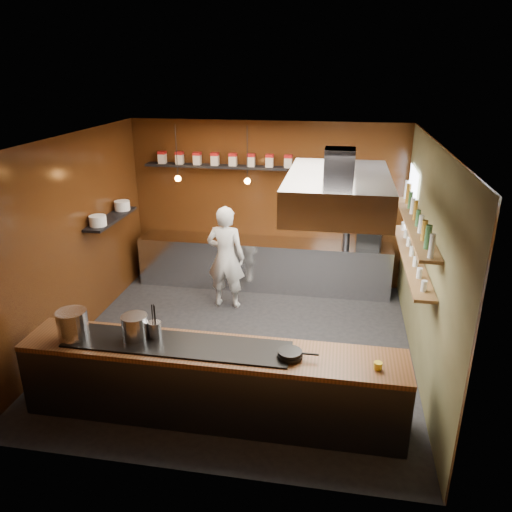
% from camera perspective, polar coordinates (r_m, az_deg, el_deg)
% --- Properties ---
extents(floor, '(5.00, 5.00, 0.00)m').
position_cam_1_polar(floor, '(7.54, -1.82, -10.18)').
color(floor, black).
rests_on(floor, ground).
extents(back_wall, '(5.00, 0.00, 5.00)m').
position_cam_1_polar(back_wall, '(9.23, 1.20, 5.92)').
color(back_wall, '#37160A').
rests_on(back_wall, ground).
extents(left_wall, '(0.00, 5.00, 5.00)m').
position_cam_1_polar(left_wall, '(7.76, -20.36, 1.64)').
color(left_wall, '#37160A').
rests_on(left_wall, ground).
extents(right_wall, '(0.00, 5.00, 5.00)m').
position_cam_1_polar(right_wall, '(6.85, 18.98, -0.71)').
color(right_wall, brown).
rests_on(right_wall, ground).
extents(ceiling, '(5.00, 5.00, 0.00)m').
position_cam_1_polar(ceiling, '(6.51, -2.13, 13.04)').
color(ceiling, silver).
rests_on(ceiling, back_wall).
extents(window_pane, '(0.00, 1.00, 1.00)m').
position_cam_1_polar(window_pane, '(8.33, 17.34, 6.15)').
color(window_pane, white).
rests_on(window_pane, right_wall).
extents(prep_counter, '(4.60, 0.65, 0.90)m').
position_cam_1_polar(prep_counter, '(9.25, 0.84, -0.89)').
color(prep_counter, silver).
rests_on(prep_counter, floor).
extents(pass_counter, '(4.40, 0.72, 0.94)m').
position_cam_1_polar(pass_counter, '(5.98, -5.08, -14.16)').
color(pass_counter, '#38383D').
rests_on(pass_counter, floor).
extents(tin_shelf, '(2.60, 0.26, 0.04)m').
position_cam_1_polar(tin_shelf, '(9.11, -4.60, 10.19)').
color(tin_shelf, black).
rests_on(tin_shelf, back_wall).
extents(plate_shelf, '(0.30, 1.40, 0.04)m').
position_cam_1_polar(plate_shelf, '(8.51, -16.22, 4.13)').
color(plate_shelf, black).
rests_on(plate_shelf, left_wall).
extents(bottle_shelf_upper, '(0.26, 2.80, 0.04)m').
position_cam_1_polar(bottle_shelf_upper, '(6.97, 17.74, 3.48)').
color(bottle_shelf_upper, brown).
rests_on(bottle_shelf_upper, right_wall).
extents(bottle_shelf_lower, '(0.26, 2.80, 0.04)m').
position_cam_1_polar(bottle_shelf_lower, '(7.12, 17.33, -0.13)').
color(bottle_shelf_lower, brown).
rests_on(bottle_shelf_lower, right_wall).
extents(extractor_hood, '(1.20, 2.00, 0.72)m').
position_cam_1_polar(extractor_hood, '(6.07, 9.34, 7.43)').
color(extractor_hood, '#38383D').
rests_on(extractor_hood, ceiling).
extents(pendant_left, '(0.10, 0.10, 0.95)m').
position_cam_1_polar(pendant_left, '(8.64, -8.93, 9.08)').
color(pendant_left, black).
rests_on(pendant_left, ceiling).
extents(pendant_right, '(0.10, 0.10, 0.95)m').
position_cam_1_polar(pendant_right, '(8.34, -0.99, 8.90)').
color(pendant_right, black).
rests_on(pendant_right, ceiling).
extents(storage_tins, '(2.43, 0.13, 0.22)m').
position_cam_1_polar(storage_tins, '(9.05, -3.69, 10.99)').
color(storage_tins, '#C0B19F').
rests_on(storage_tins, tin_shelf).
extents(plate_stacks, '(0.26, 1.16, 0.16)m').
position_cam_1_polar(plate_stacks, '(8.48, -16.28, 4.77)').
color(plate_stacks, white).
rests_on(plate_stacks, plate_shelf).
extents(bottles, '(0.06, 2.66, 0.24)m').
position_cam_1_polar(bottles, '(6.93, 17.87, 4.58)').
color(bottles, silver).
rests_on(bottles, bottle_shelf_upper).
extents(wine_glasses, '(0.07, 2.37, 0.13)m').
position_cam_1_polar(wine_glasses, '(7.09, 17.40, 0.51)').
color(wine_glasses, silver).
rests_on(wine_glasses, bottle_shelf_lower).
extents(stockpot_large, '(0.40, 0.40, 0.34)m').
position_cam_1_polar(stockpot_large, '(6.16, -20.23, -7.36)').
color(stockpot_large, silver).
rests_on(stockpot_large, pass_counter).
extents(stockpot_small, '(0.37, 0.37, 0.28)m').
position_cam_1_polar(stockpot_small, '(5.96, -13.67, -7.87)').
color(stockpot_small, silver).
rests_on(stockpot_small, pass_counter).
extents(utensil_crock, '(0.19, 0.19, 0.19)m').
position_cam_1_polar(utensil_crock, '(5.95, -11.49, -8.24)').
color(utensil_crock, silver).
rests_on(utensil_crock, pass_counter).
extents(frying_pan, '(0.46, 0.29, 0.07)m').
position_cam_1_polar(frying_pan, '(5.52, 3.93, -11.09)').
color(frying_pan, black).
rests_on(frying_pan, pass_counter).
extents(butter_jar, '(0.11, 0.11, 0.08)m').
position_cam_1_polar(butter_jar, '(5.49, 13.76, -12.08)').
color(butter_jar, yellow).
rests_on(butter_jar, pass_counter).
extents(espresso_machine, '(0.46, 0.44, 0.41)m').
position_cam_1_polar(espresso_machine, '(9.01, 12.86, 2.38)').
color(espresso_machine, black).
rests_on(espresso_machine, prep_counter).
extents(chef, '(0.67, 0.46, 1.77)m').
position_cam_1_polar(chef, '(8.36, -3.47, -0.16)').
color(chef, silver).
rests_on(chef, floor).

